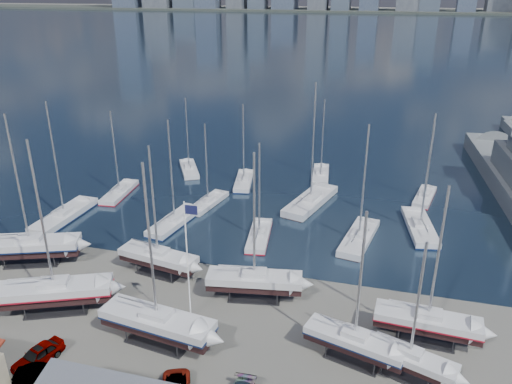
# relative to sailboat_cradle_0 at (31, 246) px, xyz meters

# --- Properties ---
(ground) EXTENTS (1400.00, 1400.00, 0.00)m
(ground) POSITION_rel_sailboat_cradle_0_xyz_m (21.66, -5.18, -2.14)
(ground) COLOR #605E59
(ground) RESTS_ON ground
(water) EXTENTS (1400.00, 600.00, 0.40)m
(water) POSITION_rel_sailboat_cradle_0_xyz_m (21.66, 304.82, -2.29)
(water) COLOR #19293A
(water) RESTS_ON ground
(far_shore) EXTENTS (1400.00, 80.00, 2.20)m
(far_shore) POSITION_rel_sailboat_cradle_0_xyz_m (21.66, 564.82, -1.04)
(far_shore) COLOR #2D332D
(far_shore) RESTS_ON ground
(sailboat_cradle_0) EXTENTS (11.19, 6.64, 17.37)m
(sailboat_cradle_0) POSITION_rel_sailboat_cradle_0_xyz_m (0.00, 0.00, 0.00)
(sailboat_cradle_0) COLOR #2D2D33
(sailboat_cradle_0) RESTS_ON ground
(sailboat_cradle_1) EXTENTS (11.12, 7.04, 17.35)m
(sailboat_cradle_1) POSITION_rel_sailboat_cradle_0_xyz_m (8.19, -7.08, -0.00)
(sailboat_cradle_1) COLOR #2D2D33
(sailboat_cradle_1) RESTS_ON ground
(sailboat_cradle_2) EXTENTS (9.26, 4.03, 14.73)m
(sailboat_cradle_2) POSITION_rel_sailboat_cradle_0_xyz_m (14.93, 1.60, -0.13)
(sailboat_cradle_2) COLOR #2D2D33
(sailboat_cradle_2) RESTS_ON ground
(sailboat_cradle_3) EXTENTS (10.84, 4.36, 16.95)m
(sailboat_cradle_3) POSITION_rel_sailboat_cradle_0_xyz_m (19.78, -8.85, -0.02)
(sailboat_cradle_3) COLOR #2D2D33
(sailboat_cradle_3) RESTS_ON ground
(sailboat_cradle_4) EXTENTS (9.80, 4.12, 15.54)m
(sailboat_cradle_4) POSITION_rel_sailboat_cradle_0_xyz_m (26.24, -0.15, -0.09)
(sailboat_cradle_4) COLOR #2D2D33
(sailboat_cradle_4) RESTS_ON ground
(sailboat_cradle_5) EXTENTS (8.85, 4.65, 13.94)m
(sailboat_cradle_5) POSITION_rel_sailboat_cradle_0_xyz_m (36.70, -6.77, -0.18)
(sailboat_cradle_5) COLOR #2D2D33
(sailboat_cradle_5) RESTS_ON ground
(sailboat_cradle_6) EXTENTS (9.35, 3.18, 14.95)m
(sailboat_cradle_6) POSITION_rel_sailboat_cradle_0_xyz_m (42.69, -2.50, -0.12)
(sailboat_cradle_6) COLOR #2D2D33
(sailboat_cradle_6) RESTS_ON ground
(sailboat_cradle_7) EXTENTS (7.70, 4.43, 12.42)m
(sailboat_cradle_7) POSITION_rel_sailboat_cradle_0_xyz_m (41.10, -7.65, -0.25)
(sailboat_cradle_7) COLOR #2D2D33
(sailboat_cradle_7) RESTS_ON ground
(sailboat_moored_0) EXTENTS (3.62, 11.42, 16.90)m
(sailboat_moored_0) POSITION_rel_sailboat_cradle_0_xyz_m (-3.41, 10.91, -1.83)
(sailboat_moored_0) COLOR black
(sailboat_moored_0) RESTS_ON water
(sailboat_moored_1) EXTENTS (3.26, 9.18, 13.46)m
(sailboat_moored_1) POSITION_rel_sailboat_cradle_0_xyz_m (-0.42, 20.41, -1.83)
(sailboat_moored_1) COLOR black
(sailboat_moored_1) RESTS_ON water
(sailboat_moored_2) EXTENTS (6.31, 8.83, 13.18)m
(sailboat_moored_2) POSITION_rel_sailboat_cradle_0_xyz_m (5.89, 32.62, -1.82)
(sailboat_moored_2) COLOR black
(sailboat_moored_2) RESTS_ON water
(sailboat_moored_3) EXTENTS (4.40, 10.27, 14.88)m
(sailboat_moored_3) POSITION_rel_sailboat_cradle_0_xyz_m (11.68, 13.28, -1.83)
(sailboat_moored_3) COLOR black
(sailboat_moored_3) RESTS_ON water
(sailboat_moored_4) EXTENTS (3.84, 8.64, 12.61)m
(sailboat_moored_4) POSITION_rel_sailboat_cradle_0_xyz_m (13.80, 20.25, -1.82)
(sailboat_moored_4) COLOR black
(sailboat_moored_4) RESTS_ON water
(sailboat_moored_5) EXTENTS (4.12, 9.25, 13.37)m
(sailboat_moored_5) POSITION_rel_sailboat_cradle_0_xyz_m (16.43, 29.66, -1.83)
(sailboat_moored_5) COLOR black
(sailboat_moored_5) RESTS_ON water
(sailboat_moored_6) EXTENTS (3.57, 8.98, 13.06)m
(sailboat_moored_6) POSITION_rel_sailboat_cradle_0_xyz_m (23.50, 12.31, -1.83)
(sailboat_moored_6) COLOR black
(sailboat_moored_6) RESTS_ON water
(sailboat_moored_7) EXTENTS (6.56, 12.67, 18.42)m
(sailboat_moored_7) POSITION_rel_sailboat_cradle_0_xyz_m (28.03, 24.26, -1.81)
(sailboat_moored_7) COLOR black
(sailboat_moored_7) RESTS_ON water
(sailboat_moored_8) EXTENTS (3.51, 9.25, 13.50)m
(sailboat_moored_8) POSITION_rel_sailboat_cradle_0_xyz_m (27.89, 35.60, -1.83)
(sailboat_moored_8) COLOR black
(sailboat_moored_8) RESTS_ON water
(sailboat_moored_9) EXTENTS (4.64, 10.68, 15.60)m
(sailboat_moored_9) POSITION_rel_sailboat_cradle_0_xyz_m (35.61, 14.79, -1.82)
(sailboat_moored_9) COLOR black
(sailboat_moored_9) RESTS_ON water
(sailboat_moored_10) EXTENTS (4.69, 11.13, 16.13)m
(sailboat_moored_10) POSITION_rel_sailboat_cradle_0_xyz_m (42.96, 19.79, -1.83)
(sailboat_moored_10) COLOR black
(sailboat_moored_10) RESTS_ON water
(sailboat_moored_11) EXTENTS (3.89, 8.45, 12.19)m
(sailboat_moored_11) POSITION_rel_sailboat_cradle_0_xyz_m (44.03, 30.62, -1.83)
(sailboat_moored_11) COLOR black
(sailboat_moored_11) RESTS_ON water
(car_a) EXTENTS (3.03, 4.85, 1.54)m
(car_a) POSITION_rel_sailboat_cradle_0_xyz_m (11.14, -13.89, -1.37)
(car_a) COLOR gray
(car_a) RESTS_ON ground
(car_b) EXTENTS (4.33, 2.67, 1.35)m
(car_b) POSITION_rel_sailboat_cradle_0_xyz_m (12.74, -15.67, -1.47)
(car_b) COLOR gray
(car_b) RESTS_ON ground
(flagpole) EXTENTS (1.18, 0.12, 13.40)m
(flagpole) POSITION_rel_sailboat_cradle_0_xyz_m (22.49, -7.49, 5.67)
(flagpole) COLOR white
(flagpole) RESTS_ON ground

